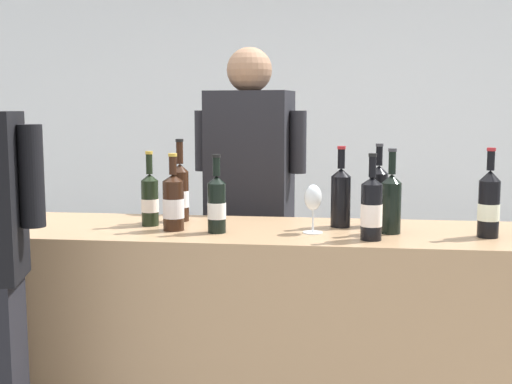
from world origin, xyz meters
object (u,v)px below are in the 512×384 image
(wine_bottle_5, at_px, (372,209))
(wine_glass, at_px, (313,200))
(wine_bottle_2, at_px, (489,204))
(wine_bottle_3, at_px, (341,196))
(wine_bottle_8, at_px, (150,199))
(wine_bottle_0, at_px, (378,196))
(wine_bottle_6, at_px, (180,192))
(wine_bottle_1, at_px, (217,204))
(ice_bucket, at_px, (8,193))
(wine_bottle_4, at_px, (173,203))
(wine_bottle_7, at_px, (391,201))
(person_server, at_px, (250,228))

(wine_bottle_5, bearing_deg, wine_glass, 153.72)
(wine_bottle_2, xyz_separation_m, wine_glass, (-0.66, 0.00, 0.00))
(wine_bottle_2, bearing_deg, wine_bottle_3, 164.86)
(wine_bottle_5, relative_size, wine_bottle_8, 1.04)
(wine_bottle_0, height_order, wine_bottle_6, wine_bottle_6)
(wine_bottle_1, height_order, ice_bucket, wine_bottle_1)
(wine_bottle_4, relative_size, wine_bottle_7, 0.93)
(wine_bottle_4, xyz_separation_m, person_server, (0.22, 0.66, -0.22))
(wine_bottle_4, xyz_separation_m, wine_bottle_6, (-0.02, 0.21, 0.02))
(wine_bottle_2, bearing_deg, wine_bottle_1, -177.97)
(wine_bottle_3, bearing_deg, wine_bottle_7, -30.78)
(wine_bottle_0, height_order, wine_bottle_2, wine_bottle_0)
(wine_bottle_6, relative_size, wine_bottle_7, 1.07)
(wine_bottle_4, relative_size, wine_bottle_5, 0.96)
(wine_bottle_4, xyz_separation_m, wine_bottle_5, (0.77, -0.10, 0.00))
(wine_bottle_6, height_order, wine_bottle_8, wine_bottle_6)
(wine_bottle_8, bearing_deg, wine_bottle_0, 6.44)
(wine_bottle_2, relative_size, wine_glass, 1.78)
(wine_bottle_3, bearing_deg, ice_bucket, -179.21)
(wine_bottle_1, height_order, person_server, person_server)
(ice_bucket, bearing_deg, wine_bottle_7, -3.39)
(wine_bottle_0, relative_size, person_server, 0.20)
(wine_bottle_3, distance_m, wine_bottle_4, 0.68)
(wine_bottle_6, distance_m, wine_bottle_8, 0.16)
(wine_glass, bearing_deg, wine_bottle_8, 173.08)
(wine_bottle_3, relative_size, wine_bottle_6, 0.94)
(wine_bottle_7, bearing_deg, person_server, 135.85)
(wine_bottle_3, relative_size, wine_bottle_7, 1.00)
(wine_bottle_8, height_order, person_server, person_server)
(wine_bottle_2, bearing_deg, wine_glass, 179.86)
(wine_bottle_4, xyz_separation_m, wine_glass, (0.55, 0.01, 0.02))
(wine_bottle_7, xyz_separation_m, person_server, (-0.64, 0.62, -0.23))
(wine_bottle_6, xyz_separation_m, wine_glass, (0.58, -0.20, 0.00))
(wine_bottle_6, bearing_deg, wine_glass, -19.49)
(wine_bottle_4, relative_size, ice_bucket, 1.32)
(wine_bottle_0, height_order, wine_bottle_4, wine_bottle_0)
(wine_bottle_8, bearing_deg, wine_bottle_3, 4.80)
(wine_bottle_2, xyz_separation_m, wine_bottle_3, (-0.55, 0.15, 0.00))
(wine_bottle_0, height_order, wine_bottle_3, wine_bottle_0)
(wine_bottle_6, height_order, wine_bottle_7, wine_bottle_6)
(wine_bottle_0, relative_size, wine_glass, 1.79)
(wine_bottle_2, relative_size, wine_bottle_4, 1.10)
(wine_bottle_8, bearing_deg, wine_bottle_4, -36.91)
(wine_bottle_3, relative_size, ice_bucket, 1.42)
(wine_bottle_1, xyz_separation_m, wine_bottle_4, (-0.18, 0.03, -0.00))
(wine_bottle_1, relative_size, wine_bottle_3, 0.93)
(wine_bottle_2, xyz_separation_m, wine_bottle_5, (-0.44, -0.11, -0.01))
(wine_bottle_2, relative_size, wine_bottle_6, 0.96)
(wine_bottle_4, height_order, person_server, person_server)
(wine_bottle_1, height_order, wine_bottle_7, wine_bottle_7)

